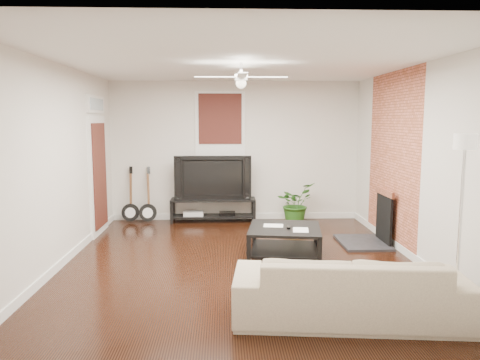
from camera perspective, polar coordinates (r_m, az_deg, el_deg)
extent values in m
cube|color=black|center=(6.67, 0.13, -10.29)|extent=(5.00, 6.00, 0.01)
cube|color=white|center=(6.40, 0.14, 14.33)|extent=(5.00, 6.00, 0.01)
cube|color=silver|center=(9.38, -0.60, 3.56)|extent=(5.00, 0.01, 2.80)
cube|color=silver|center=(3.42, 2.17, -3.19)|extent=(5.00, 0.01, 2.80)
cube|color=silver|center=(6.77, -21.54, 1.56)|extent=(0.01, 6.00, 2.80)
cube|color=silver|center=(6.95, 21.20, 1.72)|extent=(0.01, 6.00, 2.80)
cube|color=#AC5637|center=(7.87, 18.25, 2.46)|extent=(0.02, 2.20, 2.80)
cube|color=black|center=(7.91, 16.01, -4.32)|extent=(0.80, 1.10, 0.92)
cube|color=#36110E|center=(9.32, -2.46, 6.92)|extent=(1.00, 0.06, 1.30)
cube|color=white|center=(8.58, -17.06, 1.87)|extent=(0.08, 1.00, 2.50)
cube|color=black|center=(9.31, -3.32, -3.71)|extent=(1.68, 0.45, 0.47)
imported|color=black|center=(9.22, -3.35, 0.39)|extent=(1.51, 0.20, 0.87)
cube|color=black|center=(7.02, 5.50, -7.56)|extent=(1.19, 1.19, 0.44)
imported|color=beige|center=(4.96, 13.23, -12.68)|extent=(2.41, 1.15, 0.68)
imported|color=#275C1A|center=(9.18, 6.80, -2.85)|extent=(0.94, 0.96, 0.80)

